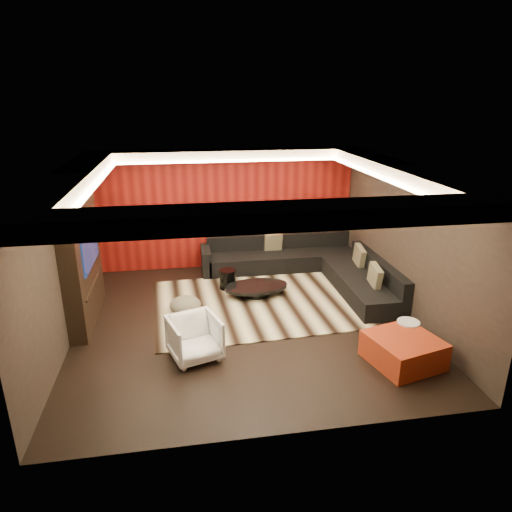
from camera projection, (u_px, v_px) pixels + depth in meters
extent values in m
cube|color=black|center=(245.00, 322.00, 8.39)|extent=(6.00, 6.00, 0.02)
cube|color=silver|center=(244.00, 168.00, 7.44)|extent=(6.00, 6.00, 0.02)
cube|color=black|center=(227.00, 209.00, 10.71)|extent=(6.00, 0.02, 2.80)
cube|color=black|center=(62.00, 259.00, 7.45)|extent=(0.02, 6.00, 2.80)
cube|color=black|center=(407.00, 241.00, 8.38)|extent=(0.02, 6.00, 2.80)
cube|color=#6B0C0A|center=(227.00, 209.00, 10.67)|extent=(5.98, 0.05, 2.78)
cube|color=silver|center=(227.00, 155.00, 9.99)|extent=(6.00, 0.60, 0.22)
cube|color=silver|center=(279.00, 216.00, 4.97)|extent=(6.00, 0.60, 0.22)
cube|color=silver|center=(72.00, 180.00, 7.06)|extent=(0.60, 4.80, 0.22)
cube|color=silver|center=(398.00, 171.00, 7.90)|extent=(0.60, 4.80, 0.22)
cube|color=#FFD899|center=(229.00, 161.00, 9.70)|extent=(4.80, 0.08, 0.04)
cube|color=#FFD899|center=(272.00, 216.00, 5.32)|extent=(4.80, 0.08, 0.04)
cube|color=#FFD899|center=(95.00, 185.00, 7.14)|extent=(0.08, 4.80, 0.04)
cube|color=#FFD899|center=(379.00, 177.00, 7.88)|extent=(0.08, 4.80, 0.04)
cube|color=black|center=(82.00, 263.00, 8.13)|extent=(0.30, 2.00, 2.20)
cube|color=black|center=(89.00, 244.00, 8.04)|extent=(0.04, 1.30, 0.80)
cube|color=black|center=(94.00, 283.00, 8.29)|extent=(0.04, 1.60, 0.04)
cube|color=beige|center=(256.00, 303.00, 9.10)|extent=(4.16, 3.22, 0.02)
cylinder|color=black|center=(256.00, 290.00, 9.39)|extent=(1.41, 1.41, 0.22)
cylinder|color=black|center=(228.00, 279.00, 9.70)|extent=(0.39, 0.39, 0.42)
ellipsoid|color=beige|center=(185.00, 305.00, 8.61)|extent=(0.62, 0.62, 0.32)
cylinder|color=silver|center=(407.00, 334.00, 7.49)|extent=(0.47, 0.47, 0.46)
cube|color=#903612|center=(403.00, 350.00, 7.04)|extent=(1.18, 1.18, 0.43)
imported|color=white|center=(195.00, 338.00, 7.13)|extent=(0.93, 0.94, 0.69)
cube|color=black|center=(282.00, 260.00, 10.88)|extent=(3.50, 0.90, 0.40)
cube|color=black|center=(279.00, 241.00, 11.08)|extent=(3.50, 0.20, 0.35)
cube|color=black|center=(361.00, 285.00, 9.45)|extent=(0.90, 2.60, 0.40)
cube|color=black|center=(379.00, 268.00, 9.38)|extent=(0.20, 2.60, 0.35)
cube|color=black|center=(206.00, 261.00, 10.57)|extent=(0.20, 0.90, 0.60)
cube|color=beige|center=(273.00, 242.00, 10.87)|extent=(0.42, 0.20, 0.44)
cube|color=beige|center=(359.00, 256.00, 9.92)|extent=(0.12, 0.50, 0.50)
cube|color=beige|center=(375.00, 276.00, 8.83)|extent=(0.12, 0.50, 0.50)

